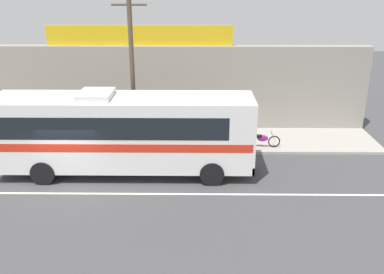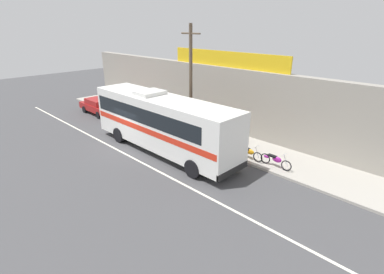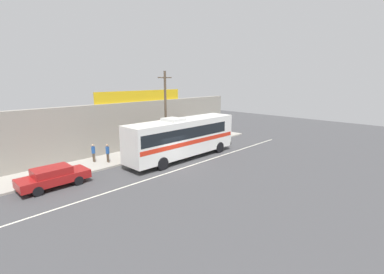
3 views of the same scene
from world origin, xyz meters
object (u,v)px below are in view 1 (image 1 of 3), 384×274
object	(u,v)px
intercity_bus	(123,130)
motorcycle_red	(228,140)
motorcycle_orange	(261,139)
pedestrian_far_left	(29,126)
pedestrian_near_shop	(22,120)
pedestrian_by_curb	(97,120)
utility_pole	(132,72)

from	to	relation	value
intercity_bus	motorcycle_red	size ratio (longest dim) A/B	6.03
intercity_bus	motorcycle_orange	distance (m)	7.27
motorcycle_red	intercity_bus	bearing A→B (deg)	-151.37
motorcycle_orange	pedestrian_far_left	bearing A→B (deg)	177.37
motorcycle_red	pedestrian_near_shop	xyz separation A→B (m)	(-11.12, 1.69, 0.47)
intercity_bus	pedestrian_near_shop	distance (m)	7.69
pedestrian_far_left	pedestrian_near_shop	bearing A→B (deg)	128.41
motorcycle_red	pedestrian_far_left	bearing A→B (deg)	176.06
motorcycle_orange	motorcycle_red	size ratio (longest dim) A/B	1.04
pedestrian_by_curb	pedestrian_far_left	xyz separation A→B (m)	(-3.32, -0.94, -0.05)
utility_pole	intercity_bus	bearing A→B (deg)	-94.49
intercity_bus	pedestrian_by_curb	bearing A→B (deg)	116.85
intercity_bus	utility_pole	size ratio (longest dim) A/B	1.48
pedestrian_near_shop	pedestrian_by_curb	bearing A→B (deg)	-0.56
pedestrian_far_left	motorcycle_orange	bearing A→B (deg)	-2.63
pedestrian_far_left	intercity_bus	bearing A→B (deg)	-31.43
motorcycle_orange	pedestrian_near_shop	bearing A→B (deg)	173.18
pedestrian_by_curb	pedestrian_near_shop	bearing A→B (deg)	179.44
pedestrian_by_curb	pedestrian_far_left	distance (m)	3.45
pedestrian_by_curb	pedestrian_far_left	size ratio (longest dim) A/B	1.05
intercity_bus	motorcycle_orange	bearing A→B (deg)	23.22
pedestrian_by_curb	intercity_bus	bearing A→B (deg)	-63.15
intercity_bus	pedestrian_by_curb	distance (m)	4.91
utility_pole	motorcycle_red	xyz separation A→B (m)	(4.66, 0.23, -3.53)
motorcycle_orange	pedestrian_by_curb	world-z (taller)	pedestrian_by_curb
intercity_bus	pedestrian_by_curb	size ratio (longest dim) A/B	6.86
motorcycle_red	pedestrian_near_shop	world-z (taller)	pedestrian_near_shop
utility_pole	pedestrian_near_shop	bearing A→B (deg)	163.49
pedestrian_near_shop	pedestrian_by_curb	distance (m)	4.10
utility_pole	pedestrian_far_left	size ratio (longest dim) A/B	4.86
pedestrian_far_left	motorcycle_red	bearing A→B (deg)	-3.94
pedestrian_near_shop	pedestrian_by_curb	xyz separation A→B (m)	(4.10, -0.04, 0.05)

